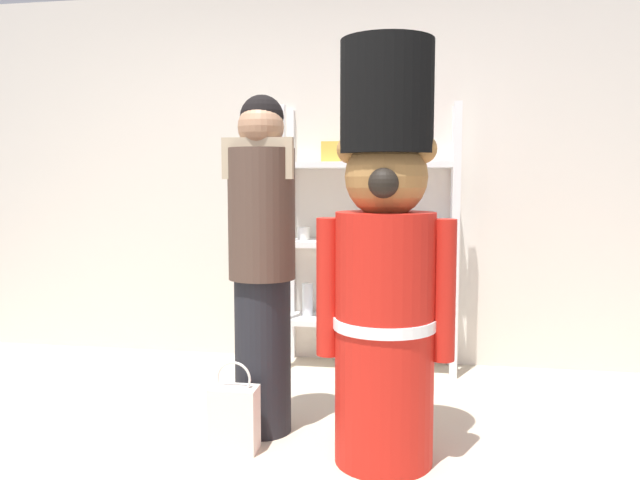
{
  "coord_description": "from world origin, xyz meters",
  "views": [
    {
      "loc": [
        0.72,
        -2.23,
        1.28
      ],
      "look_at": [
        0.23,
        0.66,
        1.0
      ],
      "focal_mm": 35.14,
      "sensor_mm": 36.0,
      "label": 1
    }
  ],
  "objects_px": {
    "merchandise_shelf": "(369,241)",
    "teddy_bear_guard": "(385,265)",
    "shopping_bag": "(234,417)",
    "person_shopper": "(262,257)"
  },
  "relations": [
    {
      "from": "teddy_bear_guard",
      "to": "person_shopper",
      "type": "height_order",
      "value": "teddy_bear_guard"
    },
    {
      "from": "person_shopper",
      "to": "shopping_bag",
      "type": "bearing_deg",
      "value": -106.26
    },
    {
      "from": "merchandise_shelf",
      "to": "teddy_bear_guard",
      "type": "bearing_deg",
      "value": -81.92
    },
    {
      "from": "teddy_bear_guard",
      "to": "person_shopper",
      "type": "xyz_separation_m",
      "value": [
        -0.63,
        0.25,
        -0.01
      ]
    },
    {
      "from": "teddy_bear_guard",
      "to": "merchandise_shelf",
      "type": "bearing_deg",
      "value": 98.08
    },
    {
      "from": "teddy_bear_guard",
      "to": "person_shopper",
      "type": "bearing_deg",
      "value": 158.65
    },
    {
      "from": "person_shopper",
      "to": "shopping_bag",
      "type": "height_order",
      "value": "person_shopper"
    },
    {
      "from": "shopping_bag",
      "to": "person_shopper",
      "type": "bearing_deg",
      "value": 73.74
    },
    {
      "from": "teddy_bear_guard",
      "to": "shopping_bag",
      "type": "height_order",
      "value": "teddy_bear_guard"
    },
    {
      "from": "person_shopper",
      "to": "shopping_bag",
      "type": "xyz_separation_m",
      "value": [
        -0.07,
        -0.26,
        -0.73
      ]
    }
  ]
}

